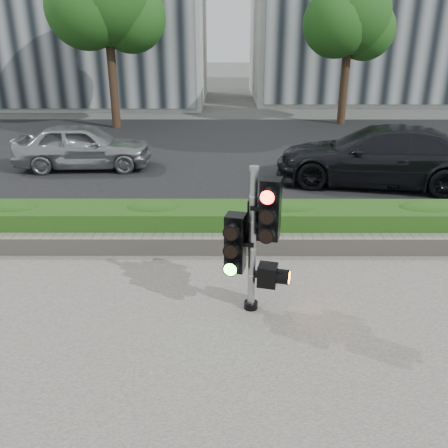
% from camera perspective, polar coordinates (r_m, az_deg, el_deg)
% --- Properties ---
extents(ground, '(120.00, 120.00, 0.00)m').
position_cam_1_polar(ground, '(7.40, -1.71, -10.03)').
color(ground, '#51514C').
rests_on(ground, ground).
extents(sidewalk, '(16.00, 11.00, 0.03)m').
position_cam_1_polar(sidewalk, '(5.44, -2.58, -24.12)').
color(sidewalk, '#9E9389').
rests_on(sidewalk, ground).
extents(road, '(60.00, 13.00, 0.02)m').
position_cam_1_polar(road, '(16.72, -0.67, 8.64)').
color(road, black).
rests_on(road, ground).
extents(curb, '(60.00, 0.25, 0.12)m').
position_cam_1_polar(curb, '(10.17, -1.18, -0.22)').
color(curb, gray).
rests_on(curb, ground).
extents(stone_wall, '(12.00, 0.32, 0.34)m').
position_cam_1_polar(stone_wall, '(8.97, -1.36, -2.45)').
color(stone_wall, gray).
rests_on(stone_wall, sidewalk).
extents(hedge, '(12.00, 1.00, 0.68)m').
position_cam_1_polar(hedge, '(9.50, -1.27, 0.12)').
color(hedge, '#3E7F27').
rests_on(hedge, sidewalk).
extents(tree_left, '(4.61, 4.03, 7.34)m').
position_cam_1_polar(tree_left, '(21.37, -14.00, 24.62)').
color(tree_left, black).
rests_on(tree_left, ground).
extents(tree_right, '(4.10, 3.58, 6.53)m').
position_cam_1_polar(tree_right, '(22.43, 14.88, 22.96)').
color(tree_right, black).
rests_on(tree_right, ground).
extents(traffic_signal, '(0.81, 0.65, 2.23)m').
position_cam_1_polar(traffic_signal, '(6.79, 3.77, -1.13)').
color(traffic_signal, black).
rests_on(traffic_signal, sidewalk).
extents(car_silver, '(4.11, 1.82, 1.37)m').
position_cam_1_polar(car_silver, '(15.14, -16.56, 8.99)').
color(car_silver, '#A0A2A7').
rests_on(car_silver, road).
extents(car_dark, '(5.78, 3.25, 1.58)m').
position_cam_1_polar(car_dark, '(13.60, 18.06, 7.83)').
color(car_dark, black).
rests_on(car_dark, road).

